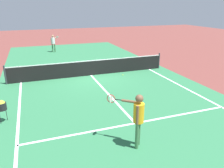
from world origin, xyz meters
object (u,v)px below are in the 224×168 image
player_near (138,115)px  ball_hopper (1,106)px  tennis_ball_near_net (123,75)px  net (91,68)px  player_far (53,41)px

player_near → ball_hopper: bearing=142.4°
tennis_ball_near_net → net: bearing=159.5°
net → ball_hopper: (-4.60, -4.60, 0.18)m
net → ball_hopper: bearing=-135.0°
player_near → tennis_ball_near_net: 7.49m
player_far → ball_hopper: (-3.26, -12.93, -0.31)m
player_near → ball_hopper: 5.09m
ball_hopper → net: bearing=45.0°
player_near → ball_hopper: (-4.02, 3.09, -0.41)m
player_far → tennis_ball_near_net: (3.22, -9.03, -0.95)m
tennis_ball_near_net → ball_hopper: bearing=-148.9°
ball_hopper → tennis_ball_near_net: (6.47, 3.90, -0.64)m
player_far → player_near: bearing=-87.3°
net → tennis_ball_near_net: (1.87, -0.70, -0.46)m
tennis_ball_near_net → player_far: bearing=109.6°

